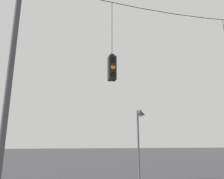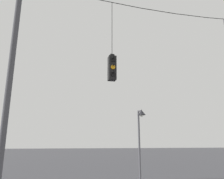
% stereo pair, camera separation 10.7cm
% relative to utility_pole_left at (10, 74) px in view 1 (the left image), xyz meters
% --- Properties ---
extents(utility_pole_left, '(0.24, 0.24, 9.63)m').
position_rel_utility_pole_left_xyz_m(utility_pole_left, '(0.00, 0.00, 0.00)').
color(utility_pole_left, '#4C4C51').
rests_on(utility_pole_left, ground_plane).
extents(span_wire, '(13.45, 0.03, 0.48)m').
position_rel_utility_pole_left_xyz_m(span_wire, '(6.72, 0.00, 4.13)').
color(span_wire, black).
extents(traffic_light_over_intersection, '(0.34, 0.58, 3.99)m').
position_rel_utility_pole_left_xyz_m(traffic_light_over_intersection, '(4.21, 0.00, 0.66)').
color(traffic_light_over_intersection, black).
extents(street_lamp, '(0.49, 0.85, 4.17)m').
position_rel_utility_pole_left_xyz_m(street_lamp, '(6.97, 3.65, -1.62)').
color(street_lamp, '#515156').
rests_on(street_lamp, ground_plane).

